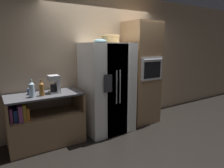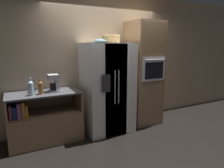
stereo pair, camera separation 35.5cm
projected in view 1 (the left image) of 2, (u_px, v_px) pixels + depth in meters
name	position (u px, v px, depth m)	size (l,w,h in m)	color
ground_plane	(114.00, 129.00, 4.18)	(20.00, 20.00, 0.00)	black
wall_back	(102.00, 61.00, 4.32)	(12.00, 0.06, 2.80)	tan
counter_left	(45.00, 126.00, 3.53)	(1.26, 0.63, 0.91)	#93704C
refrigerator	(107.00, 88.00, 4.01)	(0.94, 0.80, 1.78)	white
wall_oven	(141.00, 73.00, 4.48)	(0.68, 0.73, 2.23)	#93704C
wicker_basket	(110.00, 39.00, 3.94)	(0.38, 0.38, 0.15)	tan
fruit_bowl	(100.00, 41.00, 3.77)	(0.25, 0.25, 0.07)	#668C99
bottle_tall	(32.00, 89.00, 3.19)	(0.09, 0.09, 0.30)	silver
bottle_short	(41.00, 89.00, 3.29)	(0.08, 0.08, 0.27)	brown
mug	(31.00, 91.00, 3.39)	(0.14, 0.10, 0.10)	#384C7A
coffee_maker	(55.00, 83.00, 3.49)	(0.18, 0.20, 0.31)	#B2B2B7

